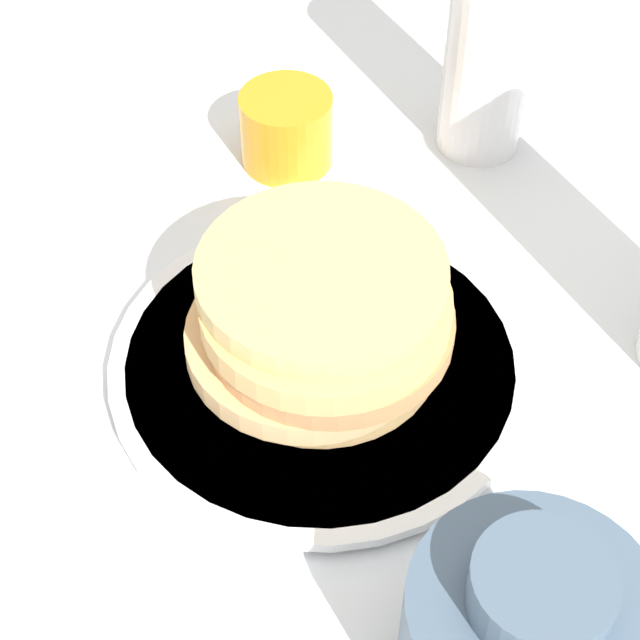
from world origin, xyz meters
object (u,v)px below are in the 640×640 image
at_px(pancake_stack, 321,318).
at_px(juice_glass, 286,129).
at_px(plate, 320,364).
at_px(water_bottle_near, 492,32).

height_order(pancake_stack, juice_glass, pancake_stack).
distance_m(plate, juice_glass, 0.20).
relative_size(plate, pancake_stack, 1.64).
bearing_deg(water_bottle_near, plate, 104.08).
distance_m(juice_glass, water_bottle_near, 0.16).
bearing_deg(plate, pancake_stack, -86.97).
distance_m(plate, pancake_stack, 0.04).
xyz_separation_m(juice_glass, water_bottle_near, (-0.09, -0.11, 0.07)).
bearing_deg(pancake_stack, plate, 93.03).
relative_size(pancake_stack, juice_glass, 2.33).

